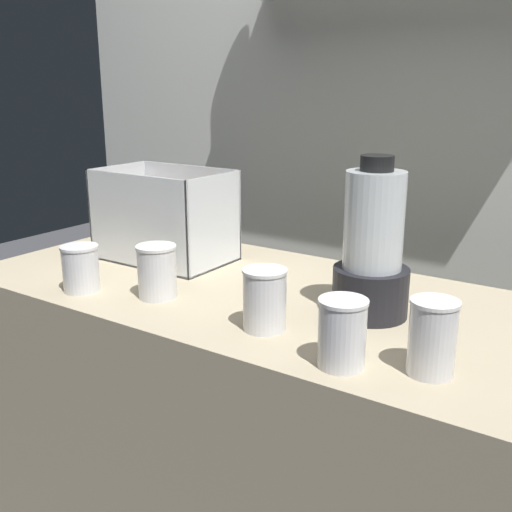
{
  "coord_description": "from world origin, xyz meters",
  "views": [
    {
      "loc": [
        0.73,
        -1.08,
        1.35
      ],
      "look_at": [
        0.0,
        0.0,
        0.98
      ],
      "focal_mm": 42.12,
      "sensor_mm": 36.0,
      "label": 1
    }
  ],
  "objects_px": {
    "blender_pitcher": "(373,252)",
    "juice_cup_orange_far_right": "(432,341)",
    "juice_cup_pomegranate_right": "(342,336)",
    "juice_cup_mango_left": "(157,275)",
    "juice_cup_carrot_far_left": "(81,271)",
    "carrot_display_bin": "(166,232)",
    "juice_cup_beet_middle": "(265,302)"
  },
  "relations": [
    {
      "from": "juice_cup_orange_far_right",
      "to": "juice_cup_carrot_far_left",
      "type": "bearing_deg",
      "value": -176.97
    },
    {
      "from": "juice_cup_mango_left",
      "to": "juice_cup_pomegranate_right",
      "type": "height_order",
      "value": "same"
    },
    {
      "from": "juice_cup_pomegranate_right",
      "to": "juice_cup_mango_left",
      "type": "bearing_deg",
      "value": 170.74
    },
    {
      "from": "juice_cup_beet_middle",
      "to": "juice_cup_orange_far_right",
      "type": "distance_m",
      "value": 0.32
    },
    {
      "from": "carrot_display_bin",
      "to": "juice_cup_mango_left",
      "type": "distance_m",
      "value": 0.31
    },
    {
      "from": "juice_cup_carrot_far_left",
      "to": "carrot_display_bin",
      "type": "bearing_deg",
      "value": 93.07
    },
    {
      "from": "juice_cup_pomegranate_right",
      "to": "juice_cup_orange_far_right",
      "type": "relative_size",
      "value": 0.93
    },
    {
      "from": "blender_pitcher",
      "to": "juice_cup_beet_middle",
      "type": "distance_m",
      "value": 0.24
    },
    {
      "from": "juice_cup_mango_left",
      "to": "juice_cup_beet_middle",
      "type": "xyz_separation_m",
      "value": [
        0.29,
        -0.02,
        0.0
      ]
    },
    {
      "from": "juice_cup_beet_middle",
      "to": "juice_cup_pomegranate_right",
      "type": "xyz_separation_m",
      "value": [
        0.19,
        -0.06,
        -0.0
      ]
    },
    {
      "from": "blender_pitcher",
      "to": "juice_cup_orange_far_right",
      "type": "height_order",
      "value": "blender_pitcher"
    },
    {
      "from": "carrot_display_bin",
      "to": "juice_cup_orange_far_right",
      "type": "xyz_separation_m",
      "value": [
        0.81,
        -0.26,
        -0.02
      ]
    },
    {
      "from": "blender_pitcher",
      "to": "juice_cup_orange_far_right",
      "type": "distance_m",
      "value": 0.28
    },
    {
      "from": "carrot_display_bin",
      "to": "juice_cup_pomegranate_right",
      "type": "relative_size",
      "value": 2.9
    },
    {
      "from": "juice_cup_orange_far_right",
      "to": "juice_cup_mango_left",
      "type": "bearing_deg",
      "value": 177.87
    },
    {
      "from": "juice_cup_carrot_far_left",
      "to": "juice_cup_mango_left",
      "type": "bearing_deg",
      "value": 20.59
    },
    {
      "from": "carrot_display_bin",
      "to": "juice_cup_carrot_far_left",
      "type": "bearing_deg",
      "value": -86.93
    },
    {
      "from": "blender_pitcher",
      "to": "juice_cup_mango_left",
      "type": "xyz_separation_m",
      "value": [
        -0.43,
        -0.17,
        -0.08
      ]
    },
    {
      "from": "juice_cup_mango_left",
      "to": "juice_cup_orange_far_right",
      "type": "xyz_separation_m",
      "value": [
        0.62,
        -0.02,
        0.01
      ]
    },
    {
      "from": "blender_pitcher",
      "to": "juice_cup_orange_far_right",
      "type": "relative_size",
      "value": 2.56
    },
    {
      "from": "carrot_display_bin",
      "to": "juice_cup_mango_left",
      "type": "bearing_deg",
      "value": -51.53
    },
    {
      "from": "juice_cup_mango_left",
      "to": "juice_cup_pomegranate_right",
      "type": "relative_size",
      "value": 1.0
    },
    {
      "from": "juice_cup_carrot_far_left",
      "to": "juice_cup_beet_middle",
      "type": "xyz_separation_m",
      "value": [
        0.47,
        0.05,
        0.01
      ]
    },
    {
      "from": "blender_pitcher",
      "to": "juice_cup_beet_middle",
      "type": "height_order",
      "value": "blender_pitcher"
    },
    {
      "from": "juice_cup_mango_left",
      "to": "juice_cup_orange_far_right",
      "type": "distance_m",
      "value": 0.62
    },
    {
      "from": "carrot_display_bin",
      "to": "blender_pitcher",
      "type": "bearing_deg",
      "value": -6.59
    },
    {
      "from": "blender_pitcher",
      "to": "juice_cup_beet_middle",
      "type": "xyz_separation_m",
      "value": [
        -0.14,
        -0.18,
        -0.08
      ]
    },
    {
      "from": "blender_pitcher",
      "to": "juice_cup_mango_left",
      "type": "relative_size",
      "value": 2.75
    },
    {
      "from": "juice_cup_carrot_far_left",
      "to": "juice_cup_mango_left",
      "type": "relative_size",
      "value": 0.9
    },
    {
      "from": "juice_cup_carrot_far_left",
      "to": "juice_cup_pomegranate_right",
      "type": "height_order",
      "value": "juice_cup_pomegranate_right"
    },
    {
      "from": "blender_pitcher",
      "to": "juice_cup_carrot_far_left",
      "type": "relative_size",
      "value": 3.06
    },
    {
      "from": "juice_cup_carrot_far_left",
      "to": "juice_cup_orange_far_right",
      "type": "bearing_deg",
      "value": 3.03
    }
  ]
}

